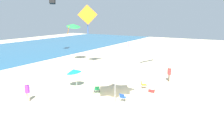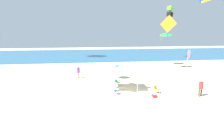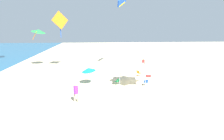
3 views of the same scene
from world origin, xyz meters
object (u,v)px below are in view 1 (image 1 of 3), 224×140
(canopy_tent, at_px, (113,71))
(cooler_box, at_px, (152,90))
(folding_chair_near_cooler, at_px, (143,84))
(beach_umbrella, at_px, (74,71))
(folding_chair_left_of_tent, at_px, (123,97))
(kite_delta_green, at_px, (73,25))
(person_by_tent, at_px, (27,90))
(person_watching_sky, at_px, (169,73))
(kite_diamond_orange, at_px, (88,16))
(folding_chair_facing_ocean, at_px, (97,89))
(banner_flag, at_px, (128,53))

(canopy_tent, relative_size, cooler_box, 6.01)
(canopy_tent, bearing_deg, folding_chair_near_cooler, -24.37)
(beach_umbrella, bearing_deg, folding_chair_near_cooler, -64.69)
(folding_chair_left_of_tent, height_order, cooler_box, folding_chair_left_of_tent)
(kite_delta_green, bearing_deg, folding_chair_left_of_tent, -98.81)
(cooler_box, relative_size, person_by_tent, 0.35)
(beach_umbrella, bearing_deg, person_watching_sky, -49.10)
(folding_chair_left_of_tent, bearing_deg, kite_diamond_orange, -41.98)
(canopy_tent, height_order, kite_delta_green, kite_delta_green)
(folding_chair_left_of_tent, bearing_deg, cooler_box, -109.26)
(beach_umbrella, xyz_separation_m, kite_delta_green, (10.93, 8.88, 4.42))
(folding_chair_facing_ocean, bearing_deg, cooler_box, 176.30)
(canopy_tent, height_order, beach_umbrella, canopy_tent)
(beach_umbrella, distance_m, banner_flag, 9.91)
(kite_delta_green, bearing_deg, kite_diamond_orange, -80.23)
(kite_diamond_orange, bearing_deg, banner_flag, 130.28)
(folding_chair_near_cooler, bearing_deg, canopy_tent, 119.92)
(person_watching_sky, relative_size, kite_delta_green, 0.58)
(beach_umbrella, height_order, folding_chair_left_of_tent, beach_umbrella)
(folding_chair_near_cooler, bearing_deg, banner_flag, 2.81)
(banner_flag, distance_m, kite_delta_green, 11.51)
(folding_chair_facing_ocean, height_order, folding_chair_near_cooler, same)
(canopy_tent, bearing_deg, cooler_box, -44.62)
(cooler_box, distance_m, person_by_tent, 12.39)
(beach_umbrella, xyz_separation_m, folding_chair_near_cooler, (3.32, -7.02, -1.35))
(beach_umbrella, bearing_deg, person_by_tent, 170.57)
(banner_flag, distance_m, kite_diamond_orange, 8.63)
(person_by_tent, bearing_deg, beach_umbrella, 99.19)
(folding_chair_near_cooler, xyz_separation_m, banner_flag, (6.37, 5.07, 2.09))
(folding_chair_facing_ocean, relative_size, banner_flag, 0.19)
(cooler_box, relative_size, kite_diamond_orange, 0.15)
(person_by_tent, bearing_deg, kite_delta_green, 134.23)
(canopy_tent, distance_m, cooler_box, 4.79)
(canopy_tent, height_order, folding_chair_left_of_tent, canopy_tent)
(kite_delta_green, height_order, kite_diamond_orange, kite_diamond_orange)
(person_watching_sky, xyz_separation_m, kite_diamond_orange, (2.01, 13.58, 6.75))
(canopy_tent, xyz_separation_m, banner_flag, (10.07, 3.40, 0.02))
(kite_delta_green, bearing_deg, person_watching_sky, -71.97)
(folding_chair_facing_ocean, bearing_deg, person_watching_sky, -160.08)
(cooler_box, xyz_separation_m, person_watching_sky, (4.93, -0.41, 0.88))
(folding_chair_left_of_tent, bearing_deg, canopy_tent, -30.15)
(folding_chair_near_cooler, distance_m, cooler_box, 1.48)
(folding_chair_facing_ocean, height_order, kite_diamond_orange, kite_diamond_orange)
(folding_chair_near_cooler, bearing_deg, person_by_tent, 102.68)
(canopy_tent, distance_m, folding_chair_facing_ocean, 2.77)
(folding_chair_facing_ocean, height_order, cooler_box, folding_chair_facing_ocean)
(beach_umbrella, relative_size, folding_chair_left_of_tent, 2.73)
(person_watching_sky, bearing_deg, beach_umbrella, -66.16)
(banner_flag, height_order, kite_delta_green, kite_delta_green)
(folding_chair_facing_ocean, height_order, kite_delta_green, kite_delta_green)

